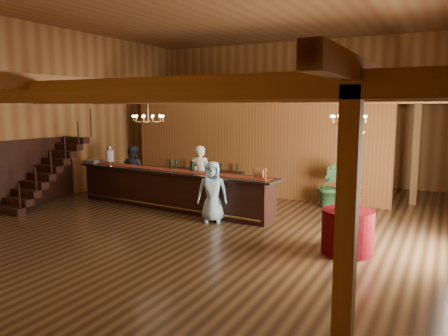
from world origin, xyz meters
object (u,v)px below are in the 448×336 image
at_px(beverage_dispenser, 110,155).
at_px(backbar_shelf, 206,181).
at_px(bartender, 200,175).
at_px(chandelier_left, 148,118).
at_px(guest, 212,192).
at_px(round_table, 348,231).
at_px(chandelier_right, 348,119).
at_px(pendant_lamp, 352,136).
at_px(raffle_drum, 260,173).
at_px(staff_second, 133,171).
at_px(tasting_bar, 171,189).
at_px(floor_plant, 330,185).

relative_size(beverage_dispenser, backbar_shelf, 0.21).
distance_m(backbar_shelf, bartender, 2.02).
distance_m(chandelier_left, guest, 2.55).
distance_m(round_table, chandelier_right, 2.66).
xyz_separation_m(beverage_dispenser, chandelier_left, (2.70, -1.48, 1.25)).
relative_size(beverage_dispenser, pendant_lamp, 0.67).
bearing_deg(round_table, pendant_lamp, 0.00).
xyz_separation_m(raffle_drum, staff_second, (-5.02, 1.18, -0.46)).
bearing_deg(chandelier_right, tasting_bar, 176.97).
relative_size(raffle_drum, chandelier_left, 0.42).
xyz_separation_m(tasting_bar, raffle_drum, (2.94, -0.32, 0.74)).
height_order(chandelier_left, pendant_lamp, same).
bearing_deg(chandelier_right, beverage_dispenser, 175.80).
distance_m(bartender, floor_plant, 3.89).
height_order(chandelier_right, staff_second, chandelier_right).
xyz_separation_m(raffle_drum, round_table, (2.50, -1.31, -0.86)).
distance_m(chandelier_right, guest, 3.83).
bearing_deg(beverage_dispenser, floor_plant, 16.05).
bearing_deg(bartender, chandelier_right, 155.49).
height_order(staff_second, guest, staff_second).
bearing_deg(chandelier_left, pendant_lamp, -4.80).
distance_m(tasting_bar, floor_plant, 4.69).
xyz_separation_m(tasting_bar, guest, (1.80, -0.75, 0.22)).
bearing_deg(chandelier_right, bartender, 166.57).
height_order(chandelier_left, guest, chandelier_left).
bearing_deg(backbar_shelf, tasting_bar, -86.86).
relative_size(backbar_shelf, floor_plant, 2.10).
xyz_separation_m(backbar_shelf, guest, (2.11, -3.34, 0.40)).
relative_size(chandelier_right, floor_plant, 0.59).
relative_size(backbar_shelf, pendant_lamp, 3.15).
distance_m(chandelier_left, pendant_lamp, 5.34).
bearing_deg(beverage_dispenser, tasting_bar, -6.51).
height_order(backbar_shelf, guest, guest).
distance_m(backbar_shelf, guest, 3.97).
xyz_separation_m(round_table, guest, (-3.64, 0.88, 0.34)).
height_order(backbar_shelf, chandelier_right, chandelier_right).
relative_size(tasting_bar, floor_plant, 5.10).
xyz_separation_m(bartender, floor_plant, (3.62, 1.40, -0.24)).
relative_size(beverage_dispenser, bartender, 0.33).
xyz_separation_m(chandelier_left, floor_plant, (4.01, 3.41, -2.00)).
bearing_deg(staff_second, chandelier_right, 175.91).
bearing_deg(backbar_shelf, pendant_lamp, -40.08).
bearing_deg(raffle_drum, staff_second, 166.74).
distance_m(chandelier_left, chandelier_right, 5.04).
distance_m(raffle_drum, chandelier_right, 2.56).
bearing_deg(guest, raffle_drum, -1.57).
bearing_deg(beverage_dispenser, guest, -13.41).
xyz_separation_m(chandelier_left, staff_second, (-2.21, 2.04, -1.82)).
distance_m(beverage_dispenser, pendant_lamp, 8.30).
height_order(backbar_shelf, staff_second, staff_second).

